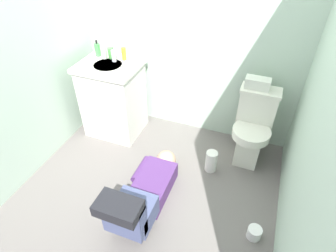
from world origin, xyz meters
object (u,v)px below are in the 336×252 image
tissue_box (258,83)px  bottle_amber (124,54)px  faucet (115,53)px  bottle_clear (114,56)px  paper_towel_roll (211,161)px  toilet_paper_roll (254,233)px  vanity_cabinet (114,98)px  bottle_green (111,53)px  soap_dispenser (98,50)px  toilet (252,128)px  person_plumber (143,194)px  bottle_white (103,50)px

tissue_box → bottle_amber: bottle_amber is taller
faucet → bottle_clear: 0.08m
paper_towel_roll → toilet_paper_roll: bearing=-49.3°
faucet → paper_towel_roll: faucet is taller
vanity_cabinet → toilet_paper_roll: vanity_cabinet is taller
bottle_green → bottle_clear: 0.08m
tissue_box → toilet_paper_roll: size_ratio=2.00×
soap_dispenser → bottle_clear: size_ratio=1.44×
paper_towel_roll → toilet_paper_roll: 0.76m
tissue_box → paper_towel_roll: bearing=-121.9°
bottle_green → toilet: bearing=-1.6°
faucet → bottle_amber: size_ratio=0.79×
faucet → toilet_paper_roll: (1.65, -0.95, -0.82)m
soap_dispenser → paper_towel_roll: soap_dispenser is taller
tissue_box → bottle_clear: size_ratio=1.90×
faucet → soap_dispenser: (-0.19, -0.02, 0.02)m
faucet → person_plumber: bearing=-53.9°
person_plumber → paper_towel_roll: bearing=56.5°
faucet → toilet: bearing=-2.4°
person_plumber → bottle_clear: bottle_clear is taller
toilet → bottle_amber: size_ratio=5.96×
person_plumber → bottle_clear: 1.37m
soap_dispenser → toilet_paper_roll: bearing=-26.9°
vanity_cabinet → bottle_white: (-0.10, 0.09, 0.49)m
person_plumber → faucet: bearing=126.1°
toilet → bottle_clear: size_ratio=6.49×
person_plumber → toilet_paper_roll: (0.91, 0.06, -0.13)m
person_plumber → tissue_box: tissue_box is taller
toilet → soap_dispenser: (-1.65, 0.04, 0.52)m
toilet → bottle_green: bearing=178.4°
soap_dispenser → bottle_white: bottle_white is taller
vanity_cabinet → soap_dispenser: 0.52m
bottle_green → faucet: bearing=25.1°
vanity_cabinet → bottle_clear: bearing=68.8°
person_plumber → soap_dispenser: bearing=133.0°
tissue_box → faucet: bearing=-178.8°
bottle_clear → paper_towel_roll: size_ratio=0.52×
bottle_amber → toilet_paper_roll: size_ratio=1.14×
soap_dispenser → bottle_amber: soap_dispenser is taller
person_plumber → tissue_box: bearing=57.1°
person_plumber → bottle_amber: bottle_amber is taller
person_plumber → bottle_amber: 1.39m
toilet → person_plumber: toilet is taller
vanity_cabinet → faucet: 0.47m
tissue_box → soap_dispenser: bearing=-178.2°
soap_dispenser → bottle_white: size_ratio=0.96×
tissue_box → bottle_amber: (-1.31, -0.04, 0.08)m
soap_dispenser → paper_towel_roll: bearing=-15.0°
person_plumber → bottle_clear: size_ratio=9.22×
bottle_white → bottle_clear: 0.13m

